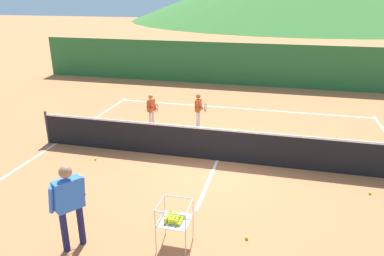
{
  "coord_description": "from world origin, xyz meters",
  "views": [
    {
      "loc": [
        1.57,
        -9.31,
        4.49
      ],
      "look_at": [
        -0.66,
        -0.37,
        1.07
      ],
      "focal_mm": 34.05,
      "sensor_mm": 36.0,
      "label": 1
    }
  ],
  "objects_px": {
    "student_1": "(199,107)",
    "tennis_net": "(218,144)",
    "instructor": "(69,199)",
    "tennis_ball_1": "(370,193)",
    "tennis_ball_0": "(95,159)",
    "student_0": "(151,108)",
    "ball_cart": "(174,218)",
    "tennis_ball_3": "(247,238)"
  },
  "relations": [
    {
      "from": "tennis_ball_0",
      "to": "tennis_ball_3",
      "type": "xyz_separation_m",
      "value": [
        4.58,
        -2.54,
        0.0
      ]
    },
    {
      "from": "student_0",
      "to": "tennis_net",
      "type": "bearing_deg",
      "value": -38.39
    },
    {
      "from": "instructor",
      "to": "student_1",
      "type": "xyz_separation_m",
      "value": [
        0.79,
        6.91,
        -0.28
      ]
    },
    {
      "from": "tennis_net",
      "to": "tennis_ball_0",
      "type": "distance_m",
      "value": 3.53
    },
    {
      "from": "student_0",
      "to": "student_1",
      "type": "distance_m",
      "value": 1.66
    },
    {
      "from": "student_1",
      "to": "tennis_ball_1",
      "type": "bearing_deg",
      "value": -35.13
    },
    {
      "from": "student_0",
      "to": "instructor",
      "type": "bearing_deg",
      "value": -82.8
    },
    {
      "from": "student_1",
      "to": "tennis_ball_3",
      "type": "relative_size",
      "value": 17.89
    },
    {
      "from": "instructor",
      "to": "tennis_ball_1",
      "type": "relative_size",
      "value": 24.84
    },
    {
      "from": "tennis_net",
      "to": "tennis_ball_1",
      "type": "height_order",
      "value": "tennis_net"
    },
    {
      "from": "tennis_ball_0",
      "to": "tennis_ball_3",
      "type": "bearing_deg",
      "value": -28.99
    },
    {
      "from": "tennis_net",
      "to": "tennis_ball_1",
      "type": "xyz_separation_m",
      "value": [
        3.85,
        -0.95,
        -0.47
      ]
    },
    {
      "from": "student_0",
      "to": "tennis_ball_3",
      "type": "height_order",
      "value": "student_0"
    },
    {
      "from": "student_1",
      "to": "instructor",
      "type": "bearing_deg",
      "value": -96.51
    },
    {
      "from": "tennis_ball_1",
      "to": "tennis_ball_3",
      "type": "height_order",
      "value": "same"
    },
    {
      "from": "tennis_ball_3",
      "to": "tennis_ball_0",
      "type": "bearing_deg",
      "value": 151.01
    },
    {
      "from": "tennis_net",
      "to": "ball_cart",
      "type": "height_order",
      "value": "tennis_net"
    },
    {
      "from": "student_0",
      "to": "tennis_ball_3",
      "type": "xyz_separation_m",
      "value": [
        3.95,
        -5.55,
        -0.68
      ]
    },
    {
      "from": "student_0",
      "to": "ball_cart",
      "type": "height_order",
      "value": "student_0"
    },
    {
      "from": "student_1",
      "to": "tennis_net",
      "type": "bearing_deg",
      "value": -65.87
    },
    {
      "from": "instructor",
      "to": "tennis_ball_0",
      "type": "bearing_deg",
      "value": 112.48
    },
    {
      "from": "tennis_ball_3",
      "to": "tennis_ball_1",
      "type": "bearing_deg",
      "value": 42.03
    },
    {
      "from": "instructor",
      "to": "ball_cart",
      "type": "height_order",
      "value": "instructor"
    },
    {
      "from": "tennis_net",
      "to": "student_1",
      "type": "height_order",
      "value": "student_1"
    },
    {
      "from": "ball_cart",
      "to": "tennis_ball_0",
      "type": "bearing_deg",
      "value": 137.02
    },
    {
      "from": "instructor",
      "to": "tennis_ball_3",
      "type": "xyz_separation_m",
      "value": [
        3.12,
        0.99,
        -0.98
      ]
    },
    {
      "from": "tennis_net",
      "to": "tennis_ball_0",
      "type": "relative_size",
      "value": 161.49
    },
    {
      "from": "ball_cart",
      "to": "tennis_ball_0",
      "type": "xyz_separation_m",
      "value": [
        -3.27,
        3.05,
        -0.56
      ]
    },
    {
      "from": "student_1",
      "to": "tennis_ball_3",
      "type": "distance_m",
      "value": 6.41
    },
    {
      "from": "tennis_net",
      "to": "student_1",
      "type": "relative_size",
      "value": 9.03
    },
    {
      "from": "student_1",
      "to": "student_0",
      "type": "bearing_deg",
      "value": -166.81
    },
    {
      "from": "tennis_ball_0",
      "to": "ball_cart",
      "type": "bearing_deg",
      "value": -42.98
    },
    {
      "from": "tennis_ball_1",
      "to": "tennis_ball_3",
      "type": "relative_size",
      "value": 1.0
    },
    {
      "from": "tennis_net",
      "to": "ball_cart",
      "type": "bearing_deg",
      "value": -91.87
    },
    {
      "from": "ball_cart",
      "to": "tennis_ball_0",
      "type": "height_order",
      "value": "ball_cart"
    },
    {
      "from": "tennis_net",
      "to": "tennis_ball_0",
      "type": "height_order",
      "value": "tennis_net"
    },
    {
      "from": "ball_cart",
      "to": "tennis_ball_3",
      "type": "relative_size",
      "value": 13.22
    },
    {
      "from": "tennis_net",
      "to": "student_0",
      "type": "distance_m",
      "value": 3.54
    },
    {
      "from": "tennis_ball_0",
      "to": "instructor",
      "type": "bearing_deg",
      "value": -67.52
    },
    {
      "from": "tennis_ball_0",
      "to": "tennis_ball_1",
      "type": "height_order",
      "value": "same"
    },
    {
      "from": "tennis_net",
      "to": "instructor",
      "type": "xyz_separation_m",
      "value": [
        -1.94,
        -4.34,
        0.51
      ]
    },
    {
      "from": "student_1",
      "to": "ball_cart",
      "type": "xyz_separation_m",
      "value": [
        1.03,
        -6.44,
        -0.14
      ]
    }
  ]
}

